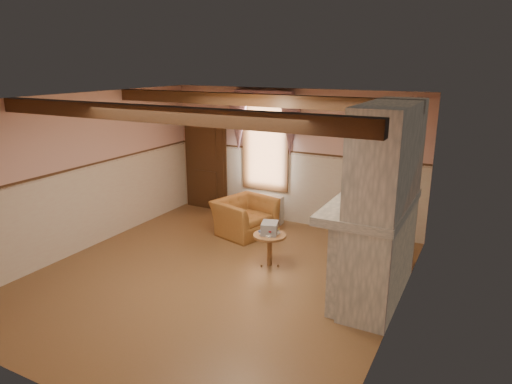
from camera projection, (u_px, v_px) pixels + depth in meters
The scene contains 26 objects.
floor at pixel (216, 277), 7.28m from camera, with size 5.50×6.00×0.01m, color brown.
ceiling at pixel (211, 99), 6.51m from camera, with size 5.50×6.00×0.01m, color silver.
wall_back at pixel (292, 157), 9.45m from camera, with size 5.50×0.02×2.80m, color tan.
wall_front at pixel (42, 270), 4.34m from camera, with size 5.50×0.02×2.80m, color tan.
wall_left at pixel (83, 173), 8.12m from camera, with size 0.02×6.00×2.80m, color tan.
wall_right at pixel (400, 221), 5.66m from camera, with size 0.02×6.00×2.80m, color tan.
wainscot at pixel (214, 233), 7.07m from camera, with size 5.50×6.00×1.50m, color beige, non-canonical shape.
chair_rail at pixel (213, 186), 6.86m from camera, with size 5.50×6.00×0.08m, color black, non-canonical shape.
firebox at pixel (350, 262), 6.77m from camera, with size 0.20×0.95×0.90m, color black.
armchair at pixel (245, 217), 9.03m from camera, with size 1.08×0.94×0.70m, color #9E662D.
side_table at pixel (270, 250), 7.64m from camera, with size 0.55×0.55×0.55m, color brown.
book_stack at pixel (270, 228), 7.56m from camera, with size 0.26×0.32×0.20m, color #B7AD8C.
radiator at pixel (267, 209), 9.68m from camera, with size 0.70×0.18×0.60m, color silver.
bowl at pixel (372, 198), 6.42m from camera, with size 0.34×0.34×0.08m, color brown.
mantel_clock at pixel (385, 182), 7.05m from camera, with size 0.14×0.24×0.20m, color #311B0D.
oil_lamp at pixel (380, 184), 6.77m from camera, with size 0.11×0.11×0.28m, color gold.
candle_red at pixel (357, 211), 5.75m from camera, with size 0.06×0.06×0.16m, color #A81714.
jar_yellow at pixel (365, 204), 6.06m from camera, with size 0.06×0.06×0.12m, color gold.
fireplace at pixel (384, 205), 6.32m from camera, with size 0.85×2.00×2.80m, color gray.
mantel at pixel (371, 206), 6.41m from camera, with size 1.05×2.05×0.12m, color gray.
overmantel_mirror at pixel (361, 162), 6.33m from camera, with size 0.06×1.44×1.04m, color silver.
door at pixel (206, 164), 10.43m from camera, with size 1.10×0.10×2.10m, color black.
window at pixel (265, 143), 9.62m from camera, with size 1.06×0.08×2.02m, color white.
window_drapes at pixel (264, 115), 9.38m from camera, with size 1.30×0.14×1.40m, color gray.
ceiling_beam_front at pixel (157, 114), 5.51m from camera, with size 5.50×0.18×0.20m, color black.
ceiling_beam_back at pixel (251, 100), 7.55m from camera, with size 5.50×0.18×0.20m, color black.
Camera 1 is at (3.65, -5.56, 3.31)m, focal length 32.00 mm.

